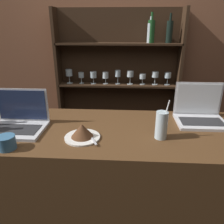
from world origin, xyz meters
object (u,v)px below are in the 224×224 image
(water_glass, at_px, (161,125))
(coffee_cup, at_px, (6,143))
(laptop_near, at_px, (18,121))
(laptop_far, at_px, (200,114))
(cake_plate, at_px, (82,132))

(water_glass, height_order, coffee_cup, water_glass)
(laptop_near, height_order, coffee_cup, laptop_near)
(laptop_far, relative_size, water_glass, 1.39)
(laptop_near, bearing_deg, laptop_far, 9.17)
(cake_plate, distance_m, coffee_cup, 0.39)
(laptop_far, xyz_separation_m, coffee_cup, (-1.08, -0.42, -0.02))
(laptop_far, bearing_deg, water_glass, -138.83)
(cake_plate, height_order, coffee_cup, cake_plate)
(cake_plate, height_order, water_glass, water_glass)
(laptop_near, bearing_deg, coffee_cup, -78.37)
(laptop_far, bearing_deg, laptop_near, -170.83)
(laptop_near, height_order, cake_plate, laptop_near)
(water_glass, relative_size, coffee_cup, 2.44)
(laptop_far, xyz_separation_m, water_glass, (-0.29, -0.25, 0.03))
(laptop_far, distance_m, water_glass, 0.38)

